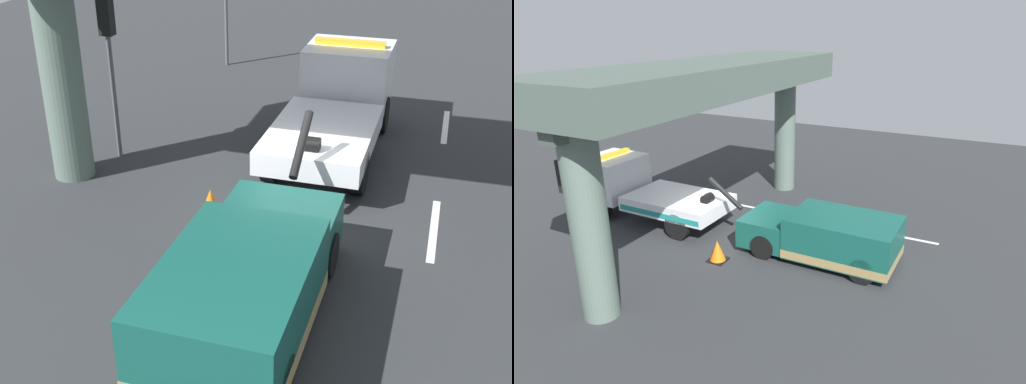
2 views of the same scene
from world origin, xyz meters
TOP-DOWN VIEW (x-y plane):
  - ground_plane at (0.00, 0.00)m, footprint 60.00×40.00m
  - lane_stripe_mid at (0.00, -2.81)m, footprint 2.60×0.16m
  - lane_stripe_east at (6.00, -2.81)m, footprint 2.60×0.16m
  - tow_truck_white at (3.93, -0.01)m, footprint 7.26×2.46m
  - towed_van_green at (-4.06, 0.00)m, footprint 5.21×2.25m
  - traffic_light_near at (1.52, 5.17)m, footprint 0.39×0.32m
  - traffic_cone_orange at (-0.93, 1.78)m, footprint 0.60×0.60m

SIDE VIEW (x-z plane):
  - ground_plane at x=0.00m, z-range -0.10..0.00m
  - lane_stripe_mid at x=0.00m, z-range 0.00..0.01m
  - lane_stripe_east at x=6.00m, z-range 0.00..0.01m
  - traffic_cone_orange at x=-0.93m, z-range -0.02..0.70m
  - towed_van_green at x=-4.06m, z-range -0.01..1.57m
  - tow_truck_white at x=3.93m, z-range -0.03..2.43m
  - traffic_light_near at x=1.52m, z-range 0.93..4.96m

